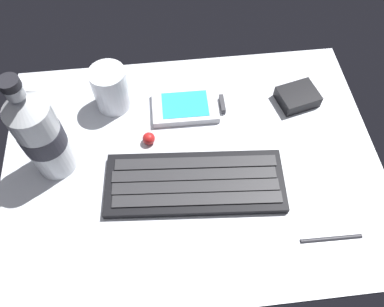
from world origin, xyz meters
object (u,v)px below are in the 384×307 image
object	(u,v)px
handheld_device	(189,106)
water_bottle	(40,134)
keyboard	(196,183)
trackball_mouse	(149,138)
stylus_pen	(332,238)
juice_cup	(111,90)
charger_block	(298,97)

from	to	relation	value
handheld_device	water_bottle	world-z (taller)	water_bottle
keyboard	trackball_mouse	world-z (taller)	trackball_mouse
water_bottle	stylus_pen	bearing A→B (deg)	-23.06
juice_cup	water_bottle	size ratio (longest dim) A/B	0.41
handheld_device	stylus_pen	size ratio (longest dim) A/B	1.36
water_bottle	charger_block	distance (cm)	45.21
juice_cup	stylus_pen	xyz separation A→B (cm)	(32.58, -29.87, -3.56)
handheld_device	keyboard	bearing A→B (deg)	-91.51
keyboard	trackball_mouse	xyz separation A→B (cm)	(-7.24, 9.26, 0.29)
water_bottle	stylus_pen	world-z (taller)	water_bottle
keyboard	charger_block	world-z (taller)	charger_block
water_bottle	trackball_mouse	distance (cm)	17.72
trackball_mouse	water_bottle	bearing A→B (deg)	-170.38
juice_cup	charger_block	xyz separation A→B (cm)	(34.02, -3.10, -2.71)
charger_block	trackball_mouse	xyz separation A→B (cm)	(-28.01, -6.15, -0.10)
handheld_device	charger_block	distance (cm)	20.36
water_bottle	stylus_pen	size ratio (longest dim) A/B	2.19
charger_block	keyboard	bearing A→B (deg)	-143.42
handheld_device	charger_block	size ratio (longest dim) A/B	1.84
juice_cup	handheld_device	bearing A→B (deg)	-11.38
charger_block	stylus_pen	distance (cm)	26.82
charger_block	trackball_mouse	size ratio (longest dim) A/B	3.18
juice_cup	trackball_mouse	distance (cm)	11.38
charger_block	trackball_mouse	world-z (taller)	charger_block
keyboard	water_bottle	distance (cm)	25.19
keyboard	juice_cup	bearing A→B (deg)	125.59
juice_cup	charger_block	distance (cm)	34.27
keyboard	stylus_pen	world-z (taller)	keyboard
juice_cup	trackball_mouse	world-z (taller)	juice_cup
charger_block	juice_cup	bearing A→B (deg)	174.79
keyboard	water_bottle	xyz separation A→B (cm)	(-22.88, 6.61, 8.20)
keyboard	charger_block	size ratio (longest dim) A/B	4.25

